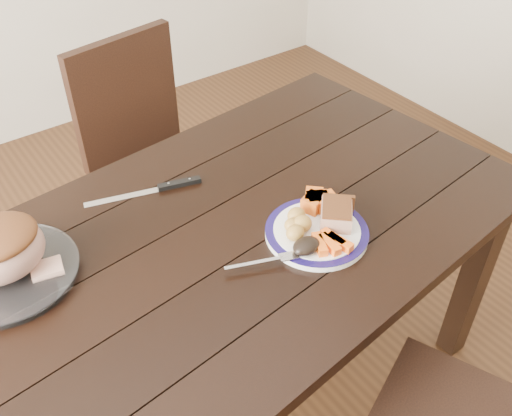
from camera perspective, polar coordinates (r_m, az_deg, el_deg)
ground at (r=2.02m, az=-2.28°, el=-18.28°), size 4.00×4.00×0.00m
dining_table at (r=1.50m, az=-2.93°, el=-4.96°), size 1.68×1.06×0.75m
chair_far at (r=2.15m, az=-10.48°, el=5.56°), size 0.48×0.49×0.93m
dinner_plate at (r=1.43m, az=6.08°, el=-2.48°), size 0.26×0.26×0.02m
plate_rim at (r=1.42m, az=6.10°, el=-2.23°), size 0.26×0.26×0.02m
serving_platter at (r=1.43m, az=-23.53°, el=-6.10°), size 0.31×0.31×0.02m
pork_slice at (r=1.43m, az=8.02°, el=-0.66°), size 0.12×0.12×0.04m
roasted_potatoes at (r=1.40m, az=4.14°, el=-1.59°), size 0.09×0.09×0.04m
carrot_batons at (r=1.37m, az=7.46°, el=-3.44°), size 0.08×0.09×0.02m
pumpkin_wedges at (r=1.47m, az=6.16°, el=0.70°), size 0.09×0.09×0.04m
dark_mushroom at (r=1.35m, az=5.06°, el=-3.80°), size 0.07×0.05×0.03m
fork at (r=1.33m, az=1.15°, el=-5.31°), size 0.17×0.08×0.00m
cut_slice at (r=1.39m, az=-20.17°, el=-5.76°), size 0.08×0.07×0.02m
carving_knife at (r=1.58m, az=-9.05°, el=2.10°), size 0.31×0.11×0.01m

